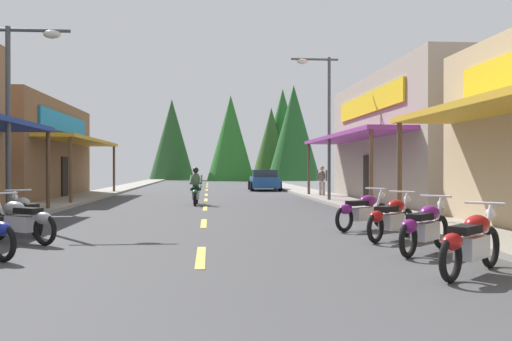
# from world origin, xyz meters

# --- Properties ---
(ground) EXTENTS (10.21, 82.21, 0.10)m
(ground) POSITION_xyz_m (0.00, 26.10, -0.05)
(ground) COLOR #424244
(sidewalk_left) EXTENTS (2.03, 82.21, 0.12)m
(sidewalk_left) POSITION_xyz_m (-6.12, 26.10, 0.06)
(sidewalk_left) COLOR gray
(sidewalk_left) RESTS_ON ground
(sidewalk_right) EXTENTS (2.03, 82.21, 0.12)m
(sidewalk_right) POSITION_xyz_m (6.12, 26.10, 0.06)
(sidewalk_right) COLOR gray
(sidewalk_right) RESTS_ON ground
(centerline_dashes) EXTENTS (0.16, 54.74, 0.01)m
(centerline_dashes) POSITION_xyz_m (0.00, 28.37, 0.01)
(centerline_dashes) COLOR #E0C64C
(centerline_dashes) RESTS_ON ground
(storefront_right_far) EXTENTS (10.39, 13.44, 5.59)m
(storefront_right_far) POSITION_xyz_m (11.39, 22.59, 2.80)
(storefront_right_far) COLOR gray
(storefront_right_far) RESTS_ON ground
(streetlamp_left) EXTENTS (2.12, 0.30, 5.54)m
(streetlamp_left) POSITION_xyz_m (-5.16, 14.80, 3.67)
(streetlamp_left) COLOR #474C51
(streetlamp_left) RESTS_ON ground
(streetlamp_right) EXTENTS (2.12, 0.30, 6.48)m
(streetlamp_right) POSITION_xyz_m (5.19, 23.17, 4.20)
(streetlamp_right) COLOR #474C51
(streetlamp_right) RESTS_ON ground
(motorcycle_parked_right_0) EXTENTS (1.63, 1.54, 1.04)m
(motorcycle_parked_right_0) POSITION_xyz_m (3.92, 6.26, 0.49)
(motorcycle_parked_right_0) COLOR black
(motorcycle_parked_right_0) RESTS_ON ground
(motorcycle_parked_right_1) EXTENTS (1.55, 1.61, 1.04)m
(motorcycle_parked_right_1) POSITION_xyz_m (4.05, 8.33, 0.49)
(motorcycle_parked_right_1) COLOR black
(motorcycle_parked_right_1) RESTS_ON ground
(motorcycle_parked_right_2) EXTENTS (1.57, 1.60, 1.04)m
(motorcycle_parked_right_2) POSITION_xyz_m (4.06, 10.22, 0.49)
(motorcycle_parked_right_2) COLOR black
(motorcycle_parked_right_2) RESTS_ON ground
(motorcycle_parked_right_3) EXTENTS (1.76, 1.38, 1.04)m
(motorcycle_parked_right_3) POSITION_xyz_m (3.97, 12.16, 0.49)
(motorcycle_parked_right_3) COLOR black
(motorcycle_parked_right_3) RESTS_ON ground
(motorcycle_parked_left_2) EXTENTS (1.81, 1.31, 1.04)m
(motorcycle_parked_left_2) POSITION_xyz_m (-3.71, 10.33, 0.49)
(motorcycle_parked_left_2) COLOR black
(motorcycle_parked_left_2) RESTS_ON ground
(motorcycle_parked_left_3) EXTENTS (1.32, 1.81, 1.04)m
(motorcycle_parked_left_3) POSITION_xyz_m (-4.07, 11.76, 0.49)
(motorcycle_parked_left_3) COLOR black
(motorcycle_parked_left_3) RESTS_ON ground
(rider_cruising_lead) EXTENTS (0.60, 2.14, 1.57)m
(rider_cruising_lead) POSITION_xyz_m (-0.40, 21.84, 0.66)
(rider_cruising_lead) COLOR black
(rider_cruising_lead) RESTS_ON ground
(pedestrian_by_shop) EXTENTS (0.51, 0.40, 1.64)m
(pedestrian_by_shop) POSITION_xyz_m (5.97, 27.01, 0.95)
(pedestrian_by_shop) COLOR #B2A599
(pedestrian_by_shop) RESTS_ON ground
(parked_car_curbside) EXTENTS (2.14, 4.34, 1.40)m
(parked_car_curbside) POSITION_xyz_m (3.91, 36.43, 0.69)
(parked_car_curbside) COLOR #1E4C8C
(parked_car_curbside) RESTS_ON ground
(treeline_backdrop) EXTENTS (20.82, 12.79, 11.80)m
(treeline_backdrop) POSITION_xyz_m (5.93, 68.15, 5.40)
(treeline_backdrop) COLOR #226023
(treeline_backdrop) RESTS_ON ground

